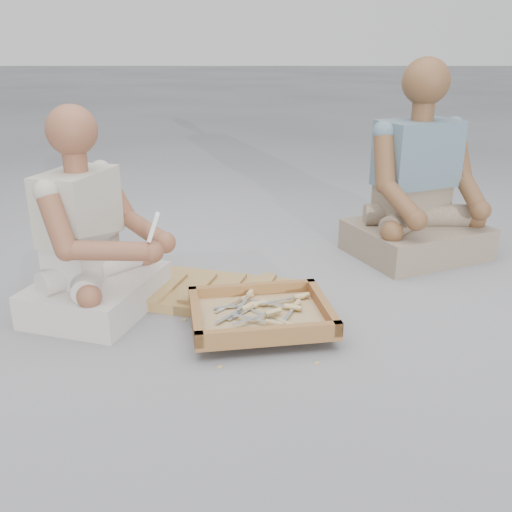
{
  "coord_description": "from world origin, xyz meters",
  "views": [
    {
      "loc": [
        0.02,
        -1.88,
        1.06
      ],
      "look_at": [
        0.01,
        0.16,
        0.3
      ],
      "focal_mm": 40.0,
      "sensor_mm": 36.0,
      "label": 1
    }
  ],
  "objects_px": {
    "carved_panel": "(215,294)",
    "craftsman": "(91,245)",
    "tool_tray": "(260,314)",
    "companion": "(419,193)"
  },
  "relations": [
    {
      "from": "carved_panel",
      "to": "companion",
      "type": "bearing_deg",
      "value": 29.63
    },
    {
      "from": "craftsman",
      "to": "companion",
      "type": "xyz_separation_m",
      "value": [
        1.52,
        0.69,
        0.05
      ]
    },
    {
      "from": "carved_panel",
      "to": "craftsman",
      "type": "bearing_deg",
      "value": -167.45
    },
    {
      "from": "carved_panel",
      "to": "craftsman",
      "type": "relative_size",
      "value": 0.75
    },
    {
      "from": "craftsman",
      "to": "companion",
      "type": "relative_size",
      "value": 0.84
    },
    {
      "from": "tool_tray",
      "to": "companion",
      "type": "xyz_separation_m",
      "value": [
        0.83,
        0.88,
        0.27
      ]
    },
    {
      "from": "craftsman",
      "to": "carved_panel",
      "type": "bearing_deg",
      "value": 119.09
    },
    {
      "from": "tool_tray",
      "to": "craftsman",
      "type": "xyz_separation_m",
      "value": [
        -0.69,
        0.19,
        0.22
      ]
    },
    {
      "from": "carved_panel",
      "to": "craftsman",
      "type": "xyz_separation_m",
      "value": [
        -0.49,
        -0.11,
        0.27
      ]
    },
    {
      "from": "carved_panel",
      "to": "craftsman",
      "type": "distance_m",
      "value": 0.57
    }
  ]
}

